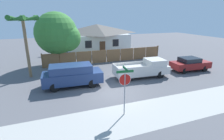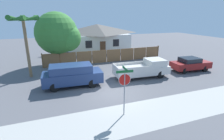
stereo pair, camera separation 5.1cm
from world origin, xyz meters
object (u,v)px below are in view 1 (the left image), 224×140
at_px(house, 97,37).
at_px(palm_tree, 23,24).
at_px(oak_tree, 59,34).
at_px(orange_pickup, 143,69).
at_px(parked_sedan, 190,64).
at_px(red_suv, 72,75).
at_px(stop_sign, 125,83).

height_order(house, palm_tree, palm_tree).
bearing_deg(oak_tree, house, 47.02).
xyz_separation_m(house, palm_tree, (-9.78, -10.62, 2.71)).
relative_size(oak_tree, orange_pickup, 1.16).
xyz_separation_m(orange_pickup, parked_sedan, (5.79, 0.02, -0.08)).
relative_size(oak_tree, palm_tree, 1.07).
relative_size(palm_tree, red_suv, 1.17).
bearing_deg(red_suv, oak_tree, 95.98).
height_order(palm_tree, parked_sedan, palm_tree).
distance_m(house, orange_pickup, 14.51).
xyz_separation_m(red_suv, stop_sign, (2.24, -5.65, 1.03)).
xyz_separation_m(oak_tree, palm_tree, (-3.19, -3.55, 1.33)).
bearing_deg(house, orange_pickup, -87.77).
bearing_deg(orange_pickup, oak_tree, 137.55).
distance_m(red_suv, stop_sign, 6.17).
bearing_deg(red_suv, stop_sign, -65.11).
bearing_deg(palm_tree, house, 47.37).
height_order(palm_tree, red_suv, palm_tree).
bearing_deg(parked_sedan, stop_sign, -148.11).
height_order(house, orange_pickup, house).
xyz_separation_m(orange_pickup, stop_sign, (-4.58, -5.64, 1.20)).
distance_m(oak_tree, parked_sedan, 15.17).
bearing_deg(stop_sign, red_suv, 118.83).
bearing_deg(parked_sedan, red_suv, -176.71).
bearing_deg(red_suv, palm_tree, 136.29).
bearing_deg(house, oak_tree, -132.98).
bearing_deg(parked_sedan, palm_tree, 170.09).
bearing_deg(stop_sign, parked_sedan, 35.82).
height_order(red_suv, orange_pickup, red_suv).
bearing_deg(oak_tree, parked_sedan, -29.51).
xyz_separation_m(palm_tree, parked_sedan, (16.14, -3.78, -4.25)).
distance_m(oak_tree, red_suv, 7.81).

